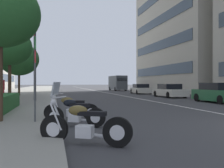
# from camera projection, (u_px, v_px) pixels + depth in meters

# --- Properties ---
(sidewalk_right_plaza) EXTENTS (160.00, 8.91, 0.15)m
(sidewalk_right_plaza) POSITION_uv_depth(u_px,v_px,m) (22.00, 93.00, 33.58)
(sidewalk_right_plaza) COLOR gray
(sidewalk_right_plaza) RESTS_ON ground
(lane_centre_stripe) EXTENTS (110.00, 0.16, 0.01)m
(lane_centre_stripe) POSITION_uv_depth(u_px,v_px,m) (99.00, 91.00, 41.24)
(lane_centre_stripe) COLOR silver
(lane_centre_stripe) RESTS_ON ground
(motorcycle_nearest_camera) EXTENTS (1.13, 2.04, 1.12)m
(motorcycle_nearest_camera) POSITION_uv_depth(u_px,v_px,m) (84.00, 127.00, 5.53)
(motorcycle_nearest_camera) COLOR black
(motorcycle_nearest_camera) RESTS_ON ground
(motorcycle_by_sign_pole) EXTENTS (1.06, 1.91, 1.47)m
(motorcycle_by_sign_pole) POSITION_uv_depth(u_px,v_px,m) (74.00, 113.00, 7.91)
(motorcycle_by_sign_pole) COLOR black
(motorcycle_by_sign_pole) RESTS_ON ground
(motorcycle_far_end_row) EXTENTS (0.71, 2.08, 1.47)m
(motorcycle_far_end_row) POSITION_uv_depth(u_px,v_px,m) (70.00, 109.00, 9.22)
(motorcycle_far_end_row) COLOR black
(motorcycle_far_end_row) RESTS_ON ground
(car_approaching_light) EXTENTS (4.15, 1.93, 1.46)m
(car_approaching_light) POSITION_uv_depth(u_px,v_px,m) (218.00, 93.00, 17.68)
(car_approaching_light) COLOR #236038
(car_approaching_light) RESTS_ON ground
(car_following_behind) EXTENTS (4.46, 1.93, 1.35)m
(car_following_behind) POSITION_uv_depth(u_px,v_px,m) (170.00, 91.00, 24.27)
(car_following_behind) COLOR beige
(car_following_behind) RESTS_ON ground
(car_far_down_avenue) EXTENTS (4.20, 2.06, 1.31)m
(car_far_down_avenue) POSITION_uv_depth(u_px,v_px,m) (141.00, 89.00, 31.97)
(car_far_down_avenue) COLOR beige
(car_far_down_avenue) RESTS_ON ground
(delivery_van_ahead) EXTENTS (5.60, 2.34, 2.79)m
(delivery_van_ahead) POSITION_uv_depth(u_px,v_px,m) (118.00, 83.00, 45.62)
(delivery_van_ahead) COLOR #4C5156
(delivery_van_ahead) RESTS_ON ground
(parking_sign_by_curb) EXTENTS (0.32, 0.06, 2.85)m
(parking_sign_by_curb) POSITION_uv_depth(u_px,v_px,m) (35.00, 68.00, 7.96)
(parking_sign_by_curb) COLOR #47494C
(parking_sign_by_curb) RESTS_ON sidewalk_right_plaza
(street_lamp_with_banners) EXTENTS (1.26, 2.64, 8.94)m
(street_lamp_with_banners) POSITION_uv_depth(u_px,v_px,m) (40.00, 30.00, 17.86)
(street_lamp_with_banners) COLOR #232326
(street_lamp_with_banners) RESTS_ON sidewalk_right_plaza
(street_tree_by_lamp_post) EXTENTS (2.95, 2.95, 5.00)m
(street_tree_by_lamp_post) POSITION_uv_depth(u_px,v_px,m) (10.00, 47.00, 16.21)
(street_tree_by_lamp_post) COLOR #473323
(street_tree_by_lamp_post) RESTS_ON sidewalk_right_plaza
(street_tree_near_plaza_corner) EXTENTS (3.99, 3.99, 5.45)m
(street_tree_near_plaza_corner) POSITION_uv_depth(u_px,v_px,m) (19.00, 59.00, 24.58)
(street_tree_near_plaza_corner) COLOR #473323
(street_tree_near_plaza_corner) RESTS_ON sidewalk_right_plaza
(pedestrian_on_plaza) EXTENTS (0.48, 0.45, 1.72)m
(pedestrian_on_plaza) POSITION_uv_depth(u_px,v_px,m) (1.00, 90.00, 15.00)
(pedestrian_on_plaza) COLOR maroon
(pedestrian_on_plaza) RESTS_ON sidewalk_right_plaza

